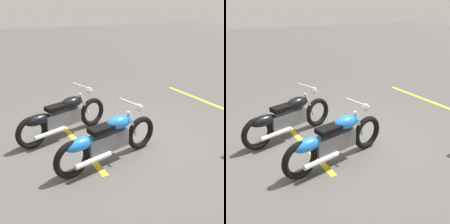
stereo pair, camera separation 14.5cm
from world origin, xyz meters
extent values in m
plane|color=#514F4C|center=(0.00, 0.00, 0.00)|extent=(60.00, 60.00, 0.00)
torus|color=black|center=(0.44, -0.53, 0.34)|extent=(0.68, 0.24, 0.67)
torus|color=black|center=(-1.09, -0.84, 0.34)|extent=(0.68, 0.24, 0.67)
cube|color=#59595E|center=(-0.37, -0.70, 0.42)|extent=(0.87, 0.38, 0.32)
ellipsoid|color=blue|center=(-0.11, -0.64, 0.72)|extent=(0.57, 0.38, 0.24)
ellipsoid|color=blue|center=(-0.93, -0.81, 0.56)|extent=(0.60, 0.35, 0.22)
cube|color=black|center=(-0.50, -0.72, 0.70)|extent=(0.48, 0.32, 0.09)
cylinder|color=silver|center=(0.22, -0.58, 0.60)|extent=(0.27, 0.11, 0.56)
cylinder|color=silver|center=(0.17, -0.59, 1.02)|extent=(0.16, 0.61, 0.04)
sphere|color=silver|center=(0.36, -0.55, 0.88)|extent=(0.15, 0.15, 0.15)
cylinder|color=silver|center=(-0.74, -0.91, 0.26)|extent=(0.70, 0.23, 0.09)
torus|color=black|center=(0.04, 0.91, 0.34)|extent=(0.67, 0.30, 0.67)
torus|color=black|center=(-1.45, 0.46, 0.34)|extent=(0.67, 0.30, 0.67)
cube|color=#59595E|center=(-0.75, 0.67, 0.42)|extent=(0.87, 0.45, 0.32)
ellipsoid|color=black|center=(-0.49, 0.75, 0.72)|extent=(0.58, 0.42, 0.24)
ellipsoid|color=black|center=(-1.30, 0.51, 0.56)|extent=(0.61, 0.39, 0.22)
cube|color=black|center=(-0.88, 0.64, 0.70)|extent=(0.49, 0.36, 0.09)
cylinder|color=silver|center=(-0.18, 0.84, 0.60)|extent=(0.27, 0.13, 0.56)
cylinder|color=silver|center=(-0.23, 0.83, 1.02)|extent=(0.21, 0.60, 0.04)
sphere|color=silver|center=(-0.03, 0.89, 0.88)|extent=(0.15, 0.15, 0.15)
cylinder|color=silver|center=(-1.10, 0.42, 0.26)|extent=(0.70, 0.29, 0.09)
cube|color=yellow|center=(-0.60, 0.52, 0.00)|extent=(0.13, 3.20, 0.01)
cube|color=yellow|center=(3.67, 0.93, 0.00)|extent=(0.13, 3.20, 0.01)
camera|label=1|loc=(-2.26, -4.51, 2.68)|focal=43.45mm
camera|label=2|loc=(-2.39, -4.44, 2.68)|focal=43.45mm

